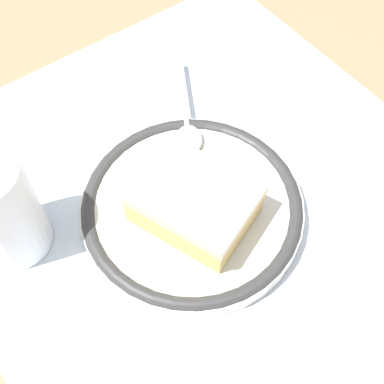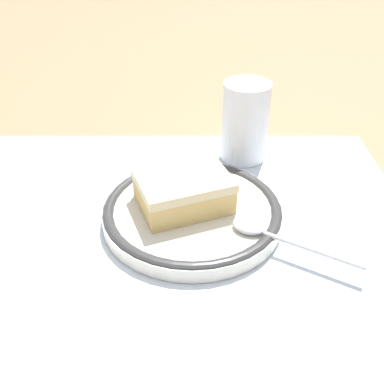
% 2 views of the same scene
% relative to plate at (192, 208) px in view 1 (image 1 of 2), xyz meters
% --- Properties ---
extents(ground_plane, '(2.40, 2.40, 0.00)m').
position_rel_plate_xyz_m(ground_plane, '(-0.03, -0.02, -0.01)').
color(ground_plane, '#9E7551').
extents(placemat, '(0.56, 0.44, 0.00)m').
position_rel_plate_xyz_m(placemat, '(-0.03, -0.02, -0.01)').
color(placemat, silver).
rests_on(placemat, ground_plane).
extents(plate, '(0.20, 0.20, 0.02)m').
position_rel_plate_xyz_m(plate, '(0.00, 0.00, 0.00)').
color(plate, silver).
rests_on(plate, placemat).
extents(cake_slice, '(0.11, 0.10, 0.04)m').
position_rel_plate_xyz_m(cake_slice, '(-0.01, 0.00, 0.02)').
color(cake_slice, '#DBB76B').
rests_on(cake_slice, plate).
extents(spoon, '(0.12, 0.08, 0.01)m').
position_rel_plate_xyz_m(spoon, '(0.07, -0.05, 0.01)').
color(spoon, silver).
rests_on(spoon, plate).
extents(cup, '(0.06, 0.06, 0.10)m').
position_rel_plate_xyz_m(cup, '(0.07, 0.14, 0.03)').
color(cup, white).
rests_on(cup, placemat).
extents(sugar_packet, '(0.05, 0.04, 0.01)m').
position_rel_plate_xyz_m(sugar_packet, '(-0.01, -0.20, -0.01)').
color(sugar_packet, white).
rests_on(sugar_packet, placemat).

